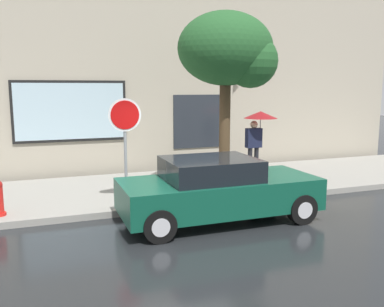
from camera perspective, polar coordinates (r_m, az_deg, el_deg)
ground_plane at (r=8.85m, az=0.50°, el=-9.65°), size 60.00×60.00×0.00m
sidewalk at (r=11.57m, az=-4.76°, el=-4.78°), size 20.00×4.00×0.15m
building_facade at (r=13.67m, az=-7.86°, el=11.69°), size 20.00×0.67×7.00m
parked_car at (r=8.87m, az=3.52°, el=-5.03°), size 4.20×1.83×1.37m
pedestrian_with_umbrella at (r=12.99m, az=9.13°, el=4.06°), size 1.04×1.04×1.97m
street_tree at (r=10.62m, az=5.36°, el=13.64°), size 2.44×2.07×4.56m
stop_sign at (r=9.66m, az=-9.20°, el=3.25°), size 0.76×0.10×2.45m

